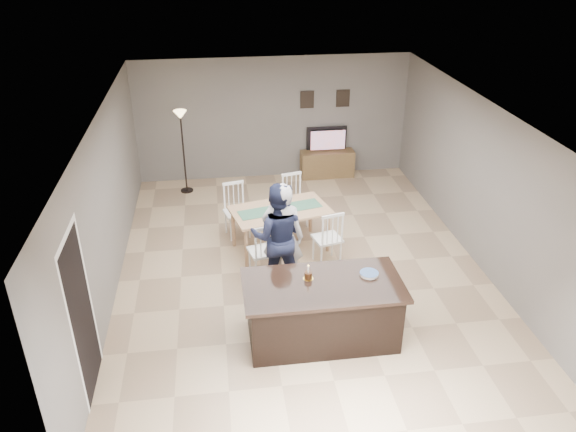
{
  "coord_description": "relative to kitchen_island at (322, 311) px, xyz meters",
  "views": [
    {
      "loc": [
        -1.31,
        -7.89,
        5.16
      ],
      "look_at": [
        -0.26,
        -0.3,
        1.16
      ],
      "focal_mm": 35.0,
      "sensor_mm": 36.0,
      "label": 1
    }
  ],
  "objects": [
    {
      "name": "floor",
      "position": [
        0.0,
        1.8,
        -0.45
      ],
      "size": [
        8.0,
        8.0,
        0.0
      ],
      "primitive_type": "plane",
      "color": "tan",
      "rests_on": "ground"
    },
    {
      "name": "plate_stack",
      "position": [
        0.66,
        0.12,
        0.47
      ],
      "size": [
        0.26,
        0.26,
        0.04
      ],
      "color": "white",
      "rests_on": "kitchen_island"
    },
    {
      "name": "dining_table",
      "position": [
        -0.26,
        2.49,
        0.19
      ],
      "size": [
        1.97,
        2.18,
        1.01
      ],
      "rotation": [
        0.0,
        0.0,
        0.23
      ],
      "color": "tan",
      "rests_on": "floor"
    },
    {
      "name": "birthday_cake",
      "position": [
        -0.18,
        0.15,
        0.5
      ],
      "size": [
        0.14,
        0.14,
        0.22
      ],
      "color": "yellow",
      "rests_on": "kitchen_island"
    },
    {
      "name": "tv_screen_glow",
      "position": [
        1.2,
        5.56,
        0.42
      ],
      "size": [
        0.78,
        0.0,
        0.78
      ],
      "primitive_type": "plane",
      "rotation": [
        1.57,
        0.0,
        3.14
      ],
      "color": "#FF5C1C",
      "rests_on": "tv_console"
    },
    {
      "name": "kitchen_island",
      "position": [
        0.0,
        0.0,
        0.0
      ],
      "size": [
        2.15,
        1.1,
        0.9
      ],
      "color": "black",
      "rests_on": "floor"
    },
    {
      "name": "room_shell",
      "position": [
        0.0,
        1.8,
        1.22
      ],
      "size": [
        8.0,
        8.0,
        8.0
      ],
      "color": "slate",
      "rests_on": "floor"
    },
    {
      "name": "doorway",
      "position": [
        -2.99,
        -0.5,
        0.8
      ],
      "size": [
        0.0,
        2.1,
        2.65
      ],
      "color": "black",
      "rests_on": "floor"
    },
    {
      "name": "floor_lamp",
      "position": [
        -1.97,
        5.18,
        0.94
      ],
      "size": [
        0.27,
        0.27,
        1.8
      ],
      "color": "black",
      "rests_on": "floor"
    },
    {
      "name": "woman",
      "position": [
        -0.37,
        1.35,
        0.44
      ],
      "size": [
        0.76,
        0.62,
        1.79
      ],
      "primitive_type": "imported",
      "rotation": [
        0.0,
        0.0,
        2.81
      ],
      "color": "#B1B1B5",
      "rests_on": "floor"
    },
    {
      "name": "picture_frames",
      "position": [
        1.15,
        5.78,
        1.3
      ],
      "size": [
        1.1,
        0.02,
        0.38
      ],
      "color": "black",
      "rests_on": "room_shell"
    },
    {
      "name": "tv_console",
      "position": [
        1.2,
        5.57,
        -0.15
      ],
      "size": [
        1.2,
        0.4,
        0.6
      ],
      "primitive_type": "cube",
      "color": "brown",
      "rests_on": "floor"
    },
    {
      "name": "television",
      "position": [
        1.2,
        5.64,
        0.41
      ],
      "size": [
        0.91,
        0.12,
        0.53
      ],
      "primitive_type": "imported",
      "rotation": [
        0.0,
        0.0,
        3.14
      ],
      "color": "black",
      "rests_on": "tv_console"
    },
    {
      "name": "man",
      "position": [
        -0.44,
        1.35,
        0.44
      ],
      "size": [
        0.98,
        0.83,
        1.78
      ],
      "primitive_type": "imported",
      "rotation": [
        0.0,
        0.0,
        2.94
      ],
      "color": "#1C213D",
      "rests_on": "floor"
    }
  ]
}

